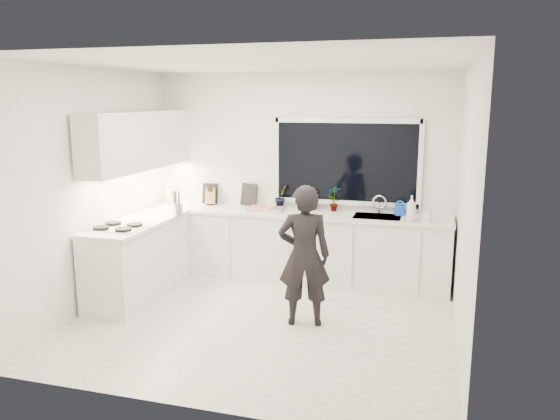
% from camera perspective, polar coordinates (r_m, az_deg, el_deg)
% --- Properties ---
extents(floor, '(4.00, 3.50, 0.02)m').
position_cam_1_polar(floor, '(5.99, -1.94, -11.63)').
color(floor, beige).
rests_on(floor, ground).
extents(wall_back, '(4.00, 0.02, 2.70)m').
position_cam_1_polar(wall_back, '(7.27, 2.25, 3.63)').
color(wall_back, white).
rests_on(wall_back, ground).
extents(wall_left, '(0.02, 3.50, 2.70)m').
position_cam_1_polar(wall_left, '(6.50, -19.15, 2.07)').
color(wall_left, white).
rests_on(wall_left, ground).
extents(wall_right, '(0.02, 3.50, 2.70)m').
position_cam_1_polar(wall_right, '(5.34, 18.93, 0.16)').
color(wall_right, white).
rests_on(wall_right, ground).
extents(ceiling, '(4.00, 3.50, 0.02)m').
position_cam_1_polar(ceiling, '(5.53, -2.14, 15.30)').
color(ceiling, white).
rests_on(ceiling, wall_back).
extents(window, '(1.80, 0.02, 1.00)m').
position_cam_1_polar(window, '(7.10, 6.92, 4.99)').
color(window, black).
rests_on(window, wall_back).
extents(base_cabinets_back, '(3.92, 0.58, 0.88)m').
position_cam_1_polar(base_cabinets_back, '(7.16, 1.60, -3.93)').
color(base_cabinets_back, white).
rests_on(base_cabinets_back, floor).
extents(base_cabinets_left, '(0.58, 1.60, 0.88)m').
position_cam_1_polar(base_cabinets_left, '(6.80, -14.61, -5.14)').
color(base_cabinets_left, white).
rests_on(base_cabinets_left, floor).
extents(countertop_back, '(3.94, 0.62, 0.04)m').
position_cam_1_polar(countertop_back, '(7.05, 1.60, -0.34)').
color(countertop_back, silver).
rests_on(countertop_back, base_cabinets_back).
extents(countertop_left, '(0.62, 1.60, 0.04)m').
position_cam_1_polar(countertop_left, '(6.69, -14.80, -1.36)').
color(countertop_left, silver).
rests_on(countertop_left, base_cabinets_left).
extents(upper_cabinets, '(0.34, 2.10, 0.70)m').
position_cam_1_polar(upper_cabinets, '(6.91, -14.59, 7.03)').
color(upper_cabinets, white).
rests_on(upper_cabinets, wall_left).
extents(sink, '(0.58, 0.42, 0.14)m').
position_cam_1_polar(sink, '(6.88, 10.12, -1.05)').
color(sink, silver).
rests_on(sink, countertop_back).
extents(faucet, '(0.03, 0.03, 0.22)m').
position_cam_1_polar(faucet, '(7.05, 10.33, 0.56)').
color(faucet, silver).
rests_on(faucet, countertop_back).
extents(stovetop, '(0.56, 0.48, 0.03)m').
position_cam_1_polar(stovetop, '(6.40, -16.56, -1.70)').
color(stovetop, black).
rests_on(stovetop, countertop_left).
extents(person, '(0.61, 0.48, 1.50)m').
position_cam_1_polar(person, '(5.69, 2.54, -4.80)').
color(person, black).
rests_on(person, floor).
extents(pizza_tray, '(0.50, 0.39, 0.03)m').
position_cam_1_polar(pizza_tray, '(7.12, -1.49, 0.08)').
color(pizza_tray, silver).
rests_on(pizza_tray, countertop_back).
extents(pizza, '(0.46, 0.35, 0.01)m').
position_cam_1_polar(pizza, '(7.12, -1.49, 0.22)').
color(pizza, '#AC161F').
rests_on(pizza, pizza_tray).
extents(watering_can, '(0.18, 0.18, 0.13)m').
position_cam_1_polar(watering_can, '(7.00, 12.41, 0.02)').
color(watering_can, blue).
rests_on(watering_can, countertop_back).
extents(paper_towel_roll, '(0.15, 0.15, 0.26)m').
position_cam_1_polar(paper_towel_roll, '(7.77, -11.52, 1.68)').
color(paper_towel_roll, silver).
rests_on(paper_towel_roll, countertop_back).
extents(knife_block, '(0.15, 0.13, 0.22)m').
position_cam_1_polar(knife_block, '(7.56, -7.29, 1.38)').
color(knife_block, '#8D6341').
rests_on(knife_block, countertop_back).
extents(utensil_crock, '(0.17, 0.17, 0.16)m').
position_cam_1_polar(utensil_crock, '(6.90, -10.69, 0.07)').
color(utensil_crock, silver).
rests_on(utensil_crock, countertop_left).
extents(picture_frame_large, '(0.22, 0.03, 0.28)m').
position_cam_1_polar(picture_frame_large, '(7.66, -7.32, 1.75)').
color(picture_frame_large, black).
rests_on(picture_frame_large, countertop_back).
extents(picture_frame_small, '(0.24, 0.09, 0.30)m').
position_cam_1_polar(picture_frame_small, '(7.45, -3.25, 1.63)').
color(picture_frame_small, black).
rests_on(picture_frame_small, countertop_back).
extents(herb_plants, '(0.92, 0.34, 0.34)m').
position_cam_1_polar(herb_plants, '(7.14, 3.07, 1.27)').
color(herb_plants, '#26662D').
rests_on(herb_plants, countertop_back).
extents(soap_bottles, '(0.31, 0.13, 0.30)m').
position_cam_1_polar(soap_bottles, '(6.67, 13.96, 0.04)').
color(soap_bottles, '#D8BF66').
rests_on(soap_bottles, countertop_back).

